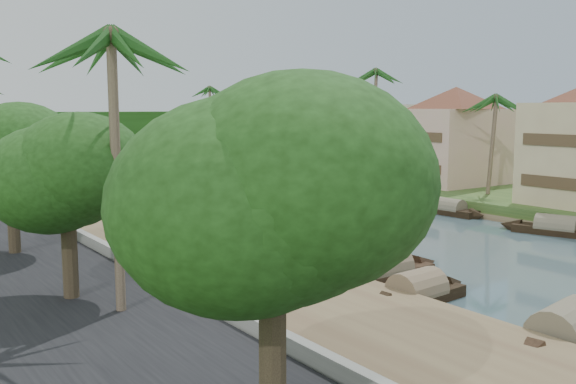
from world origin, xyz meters
TOP-DOWN VIEW (x-y plane):
  - ground at (0.00, 0.00)m, footprint 220.00×220.00m
  - left_bank at (-16.00, 20.00)m, footprint 10.00×180.00m
  - right_bank at (19.00, 20.00)m, footprint 16.00×180.00m
  - retaining_wall at (-20.20, 20.00)m, footprint 0.40×180.00m
  - treeline at (0.00, 100.00)m, footprint 120.00×14.00m
  - bridge at (0.00, 72.00)m, footprint 28.00×4.00m
  - building_mid at (19.99, 14.00)m, footprint 14.11×14.11m
  - building_far at (18.99, 28.00)m, footprint 15.59×15.59m
  - building_distant at (19.99, 48.00)m, footprint 12.62×12.62m
  - sampan_0 at (-9.36, -16.45)m, footprint 9.23×3.36m
  - sampan_1 at (-10.03, -9.53)m, footprint 7.24×2.26m
  - sampan_2 at (-8.51, -5.65)m, footprint 8.38×2.02m
  - sampan_3 at (-9.61, -3.19)m, footprint 7.89×4.35m
  - sampan_4 at (-9.27, -0.24)m, footprint 7.44×2.96m
  - sampan_5 at (-8.26, 1.32)m, footprint 7.98×2.78m
  - sampan_6 at (-9.83, 9.09)m, footprint 7.32×2.09m
  - sampan_7 at (-8.62, 9.01)m, footprint 6.95×2.92m
  - sampan_8 at (-9.18, 13.35)m, footprint 7.55×2.29m
  - sampan_9 at (-8.68, 16.39)m, footprint 8.82×3.28m
  - sampan_10 at (-9.13, 21.06)m, footprint 8.64×2.77m
  - sampan_11 at (-8.03, 24.33)m, footprint 8.97×5.43m
  - sampan_12 at (-8.52, 27.37)m, footprint 8.97×5.96m
  - sampan_13 at (-8.93, 30.09)m, footprint 8.27×2.62m
  - sampan_14 at (9.58, -4.11)m, footprint 3.93×8.09m
  - sampan_15 at (10.12, 5.83)m, footprint 1.77×6.85m
  - sampan_16 at (9.00, 27.20)m, footprint 3.75×7.45m
  - canoe_1 at (-7.44, 2.19)m, footprint 5.09×3.01m
  - canoe_2 at (-8.84, 21.59)m, footprint 5.36×2.31m
  - palm_1 at (16.00, 6.55)m, footprint 3.20×3.20m
  - palm_2 at (15.00, 20.77)m, footprint 3.20×3.20m
  - palm_3 at (16.00, 39.88)m, footprint 3.20×3.20m
  - palm_4 at (-23.00, -7.03)m, footprint 3.20×3.20m
  - palm_7 at (14.00, 54.25)m, footprint 3.20×3.20m
  - tree_0 at (-24.00, -18.58)m, footprint 5.46×5.46m
  - tree_1 at (-24.00, -4.32)m, footprint 5.12×5.12m
  - tree_2 at (-24.00, 5.33)m, footprint 5.51×5.51m
  - tree_6 at (24.00, 30.99)m, footprint 4.53×4.53m
  - person_near at (-16.05, -2.62)m, footprint 0.74×0.72m
  - person_far at (-14.93, 11.82)m, footprint 0.98×0.88m

SIDE VIEW (x-z plane):
  - ground at x=0.00m, z-range 0.00..0.00m
  - canoe_1 at x=-7.44m, z-range -0.32..0.52m
  - canoe_2 at x=-8.84m, z-range -0.29..0.49m
  - left_bank at x=-16.00m, z-range 0.00..0.80m
  - sampan_16 at x=9.00m, z-range -0.53..1.34m
  - sampan_7 at x=-8.62m, z-range -0.53..1.34m
  - sampan_15 at x=10.12m, z-range -0.53..1.34m
  - sampan_14 at x=9.58m, z-range -0.58..1.40m
  - sampan_4 at x=-9.27m, z-range -0.63..1.46m
  - sampan_3 at x=-9.61m, z-range -0.65..1.48m
  - sampan_1 at x=-10.03m, z-range -0.65..1.48m
  - sampan_9 at x=-8.68m, z-range -0.68..1.51m
  - sampan_6 at x=-9.83m, z-range -0.67..1.50m
  - sampan_12 at x=-8.52m, z-range -0.69..1.52m
  - sampan_2 at x=-8.51m, z-range -0.69..1.52m
  - sampan_13 at x=-8.93m, z-range -0.70..1.53m
  - sampan_8 at x=-9.18m, z-range -0.73..1.57m
  - sampan_10 at x=-9.13m, z-range -0.74..1.58m
  - sampan_0 at x=-9.36m, z-range -0.76..1.60m
  - sampan_5 at x=-8.26m, z-range -0.81..1.66m
  - sampan_11 at x=-8.03m, z-range -0.84..1.68m
  - right_bank at x=19.00m, z-range 0.00..1.20m
  - retaining_wall at x=-20.20m, z-range 0.80..1.90m
  - person_far at x=-14.93m, z-range 0.80..2.45m
  - person_near at x=-16.05m, z-range 0.80..2.52m
  - bridge at x=0.00m, z-range 0.52..2.92m
  - treeline at x=0.00m, z-range 0.00..8.00m
  - building_distant at x=19.99m, z-range 1.28..10.48m
  - building_mid at x=19.99m, z-range 1.28..10.98m
  - tree_1 at x=-24.00m, z-range 2.73..9.75m
  - building_far at x=18.99m, z-range 1.28..11.48m
  - tree_2 at x=-24.00m, z-range 2.80..10.26m
  - tree_6 at x=24.00m, z-range 2.96..10.43m
  - tree_0 at x=-24.00m, z-range 3.04..10.97m
  - palm_1 at x=16.00m, z-range 4.50..14.57m
  - palm_4 at x=-23.00m, z-range 5.37..16.88m
  - palm_7 at x=14.00m, z-range 5.41..17.44m
  - palm_3 at x=16.00m, z-range 5.60..18.05m
  - palm_2 at x=15.00m, z-range 5.84..18.81m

